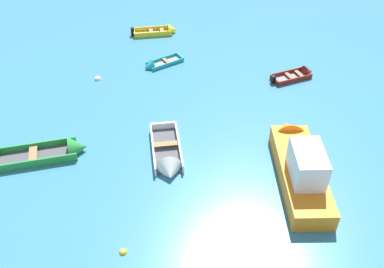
{
  "coord_description": "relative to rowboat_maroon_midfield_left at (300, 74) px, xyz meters",
  "views": [
    {
      "loc": [
        -4.54,
        3.11,
        14.74
      ],
      "look_at": [
        0.0,
        20.09,
        0.15
      ],
      "focal_mm": 39.96,
      "sensor_mm": 36.0,
      "label": 1
    }
  ],
  "objects": [
    {
      "name": "rowboat_maroon_midfield_left",
      "position": [
        0.0,
        0.0,
        0.0
      ],
      "size": [
        3.1,
        1.36,
        0.93
      ],
      "color": "gray",
      "rests_on": "ground_plane"
    },
    {
      "name": "rowboat_yellow_outer_right",
      "position": [
        -7.33,
        8.25,
        0.03
      ],
      "size": [
        3.46,
        1.32,
        0.93
      ],
      "color": "#99754C",
      "rests_on": "ground_plane"
    },
    {
      "name": "rowboat_white_far_back",
      "position": [
        -10.0,
        -5.83,
        0.07
      ],
      "size": [
        1.84,
        4.18,
        1.29
      ],
      "color": "#4C4C51",
      "rests_on": "ground_plane"
    },
    {
      "name": "motor_launch_orange_near_right",
      "position": [
        -4.11,
        -8.11,
        0.61
      ],
      "size": [
        3.33,
        7.05,
        2.65
      ],
      "color": "orange",
      "rests_on": "ground_plane"
    },
    {
      "name": "rowboat_turquoise_outer_left",
      "position": [
        -8.81,
        3.59,
        -0.03
      ],
      "size": [
        2.93,
        1.72,
        0.84
      ],
      "color": "gray",
      "rests_on": "ground_plane"
    },
    {
      "name": "rowboat_green_near_left",
      "position": [
        -15.22,
        -3.68,
        0.06
      ],
      "size": [
        4.74,
        1.48,
        1.26
      ],
      "color": "#4C4C51",
      "rests_on": "ground_plane"
    },
    {
      "name": "mooring_buoy_far_field",
      "position": [
        -12.66,
        3.01,
        -0.15
      ],
      "size": [
        0.43,
        0.43,
        0.43
      ],
      "primitive_type": "sphere",
      "color": "silver",
      "rests_on": "ground_plane"
    },
    {
      "name": "mooring_buoy_between_boats_left",
      "position": [
        -12.88,
        -10.38,
        -0.15
      ],
      "size": [
        0.33,
        0.33,
        0.33
      ],
      "primitive_type": "sphere",
      "color": "yellow",
      "rests_on": "ground_plane"
    }
  ]
}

